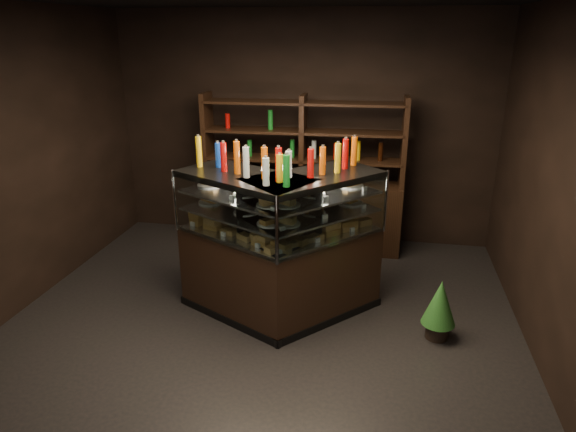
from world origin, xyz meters
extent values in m
plane|color=black|center=(0.00, 0.00, 0.00)|extent=(5.00, 5.00, 0.00)
cube|color=black|center=(0.00, 2.50, 1.50)|extent=(5.00, 0.02, 3.00)
cube|color=black|center=(0.00, -2.50, 1.50)|extent=(5.00, 0.02, 3.00)
cube|color=black|center=(2.50, 0.00, 1.50)|extent=(0.02, 5.00, 3.00)
cube|color=black|center=(-2.50, 0.00, 1.50)|extent=(0.02, 5.00, 3.00)
cube|color=black|center=(0.45, 0.41, 0.43)|extent=(1.37, 1.40, 0.85)
cube|color=black|center=(0.45, 0.41, 0.04)|extent=(1.41, 1.45, 0.08)
cube|color=black|center=(0.45, 0.41, 1.43)|extent=(1.37, 1.40, 0.06)
cube|color=silver|center=(0.45, 0.41, 0.86)|extent=(1.29, 1.33, 0.02)
cube|color=silver|center=(0.45, 0.41, 1.07)|extent=(1.29, 1.33, 0.02)
cube|color=silver|center=(0.45, 0.41, 1.25)|extent=(1.29, 1.33, 0.02)
cube|color=white|center=(0.70, 0.18, 1.16)|extent=(0.89, 0.97, 0.60)
cylinder|color=silver|center=(1.13, 0.67, 1.16)|extent=(0.03, 0.03, 0.62)
cylinder|color=silver|center=(0.25, -0.29, 1.16)|extent=(0.03, 0.03, 0.62)
cube|color=black|center=(-0.18, 0.30, 0.43)|extent=(1.46, 1.19, 0.85)
cube|color=black|center=(-0.18, 0.30, 0.04)|extent=(1.51, 1.22, 0.08)
cube|color=black|center=(-0.18, 0.30, 1.43)|extent=(1.46, 1.19, 0.06)
cube|color=silver|center=(-0.18, 0.30, 0.86)|extent=(1.39, 1.12, 0.02)
cube|color=silver|center=(-0.18, 0.30, 1.07)|extent=(1.39, 1.12, 0.02)
cube|color=silver|center=(-0.18, 0.30, 1.25)|extent=(1.39, 1.12, 0.02)
cube|color=white|center=(-0.34, 0.01, 1.16)|extent=(1.16, 0.62, 0.60)
cylinder|color=silver|center=(0.25, -0.29, 1.16)|extent=(0.03, 0.03, 0.62)
cylinder|color=silver|center=(-0.91, 0.32, 1.16)|extent=(0.03, 0.03, 0.62)
cube|color=#BB7D43|center=(0.10, -0.01, 0.90)|extent=(0.19, 0.19, 0.06)
cube|color=#BB7D43|center=(0.25, 0.15, 0.90)|extent=(0.19, 0.19, 0.06)
cube|color=#BB7D43|center=(0.40, 0.31, 0.90)|extent=(0.19, 0.19, 0.06)
cube|color=#BB7D43|center=(0.55, 0.47, 0.90)|extent=(0.19, 0.19, 0.06)
cube|color=#BB7D43|center=(0.70, 0.63, 0.90)|extent=(0.19, 0.19, 0.06)
cube|color=#BB7D43|center=(0.85, 0.79, 0.90)|extent=(0.19, 0.19, 0.06)
cylinder|color=white|center=(0.11, 0.05, 1.08)|extent=(0.24, 0.24, 0.02)
cube|color=#BB7D43|center=(0.11, 0.05, 1.12)|extent=(0.18, 0.18, 0.05)
cylinder|color=white|center=(0.45, 0.41, 1.08)|extent=(0.24, 0.24, 0.02)
cube|color=#BB7D43|center=(0.45, 0.41, 1.12)|extent=(0.18, 0.18, 0.05)
cylinder|color=white|center=(0.79, 0.78, 1.08)|extent=(0.24, 0.24, 0.02)
cube|color=#BB7D43|center=(0.79, 0.78, 1.12)|extent=(0.18, 0.18, 0.05)
cylinder|color=white|center=(0.11, 0.05, 1.26)|extent=(0.24, 0.24, 0.02)
cube|color=#BB7D43|center=(0.11, 0.05, 1.30)|extent=(0.18, 0.18, 0.05)
cylinder|color=white|center=(0.45, 0.41, 1.26)|extent=(0.24, 0.24, 0.02)
cube|color=#BB7D43|center=(0.45, 0.41, 1.30)|extent=(0.18, 0.18, 0.05)
cylinder|color=white|center=(0.79, 0.78, 1.26)|extent=(0.24, 0.24, 0.02)
cube|color=#BB7D43|center=(0.79, 0.78, 1.30)|extent=(0.18, 0.18, 0.05)
cube|color=#BB7D43|center=(-0.68, 0.53, 0.90)|extent=(0.20, 0.16, 0.06)
cube|color=#BB7D43|center=(-0.49, 0.43, 0.90)|extent=(0.20, 0.16, 0.06)
cube|color=#BB7D43|center=(-0.29, 0.33, 0.90)|extent=(0.20, 0.16, 0.06)
cube|color=#BB7D43|center=(-0.10, 0.22, 0.90)|extent=(0.20, 0.16, 0.06)
cube|color=#BB7D43|center=(0.10, 0.12, 0.90)|extent=(0.20, 0.16, 0.06)
cube|color=#BB7D43|center=(0.29, 0.02, 0.90)|extent=(0.20, 0.16, 0.06)
cylinder|color=white|center=(-0.62, 0.53, 1.08)|extent=(0.24, 0.24, 0.02)
cube|color=#BB7D43|center=(-0.62, 0.53, 1.12)|extent=(0.19, 0.15, 0.05)
cylinder|color=white|center=(-0.18, 0.30, 1.08)|extent=(0.24, 0.24, 0.02)
cube|color=#BB7D43|center=(-0.18, 0.30, 1.12)|extent=(0.19, 0.15, 0.05)
cylinder|color=white|center=(0.26, 0.07, 1.08)|extent=(0.24, 0.24, 0.02)
cube|color=#BB7D43|center=(0.26, 0.07, 1.12)|extent=(0.19, 0.15, 0.05)
cylinder|color=white|center=(-0.62, 0.53, 1.26)|extent=(0.24, 0.24, 0.02)
cube|color=#BB7D43|center=(-0.62, 0.53, 1.30)|extent=(0.19, 0.15, 0.05)
cylinder|color=white|center=(-0.18, 0.30, 1.26)|extent=(0.24, 0.24, 0.02)
cube|color=#BB7D43|center=(-0.18, 0.30, 1.30)|extent=(0.19, 0.15, 0.05)
cylinder|color=white|center=(0.26, 0.07, 1.26)|extent=(0.24, 0.24, 0.02)
cube|color=#BB7D43|center=(0.26, 0.07, 1.30)|extent=(0.19, 0.15, 0.05)
cylinder|color=black|center=(0.08, 0.01, 1.60)|extent=(0.06, 0.06, 0.28)
cylinder|color=silver|center=(0.08, 0.01, 1.75)|extent=(0.03, 0.03, 0.02)
cylinder|color=#147223|center=(0.18, 0.12, 1.60)|extent=(0.06, 0.06, 0.28)
cylinder|color=silver|center=(0.18, 0.12, 1.75)|extent=(0.03, 0.03, 0.02)
cylinder|color=#D8590A|center=(0.29, 0.24, 1.60)|extent=(0.06, 0.06, 0.28)
cylinder|color=silver|center=(0.29, 0.24, 1.75)|extent=(0.03, 0.03, 0.02)
cylinder|color=#B20C0A|center=(0.40, 0.35, 1.60)|extent=(0.06, 0.06, 0.28)
cylinder|color=silver|center=(0.40, 0.35, 1.75)|extent=(0.03, 0.03, 0.02)
cylinder|color=silver|center=(0.50, 0.47, 1.60)|extent=(0.06, 0.06, 0.28)
cylinder|color=silver|center=(0.50, 0.47, 1.75)|extent=(0.03, 0.03, 0.02)
cylinder|color=#0F38B2|center=(0.61, 0.59, 1.60)|extent=(0.06, 0.06, 0.28)
cylinder|color=silver|center=(0.61, 0.59, 1.75)|extent=(0.03, 0.03, 0.02)
cylinder|color=yellow|center=(0.71, 0.70, 1.60)|extent=(0.06, 0.06, 0.28)
cylinder|color=silver|center=(0.71, 0.70, 1.75)|extent=(0.03, 0.03, 0.02)
cylinder|color=black|center=(0.82, 0.82, 1.60)|extent=(0.06, 0.06, 0.28)
cylinder|color=silver|center=(0.82, 0.82, 1.75)|extent=(0.03, 0.03, 0.02)
cylinder|color=black|center=(-0.67, 0.56, 1.60)|extent=(0.06, 0.06, 0.28)
cylinder|color=silver|center=(-0.67, 0.56, 1.75)|extent=(0.03, 0.03, 0.02)
cylinder|color=#147223|center=(-0.53, 0.49, 1.60)|extent=(0.06, 0.06, 0.28)
cylinder|color=silver|center=(-0.53, 0.49, 1.75)|extent=(0.03, 0.03, 0.02)
cylinder|color=#D8590A|center=(-0.39, 0.41, 1.60)|extent=(0.06, 0.06, 0.28)
cylinder|color=silver|center=(-0.39, 0.41, 1.75)|extent=(0.03, 0.03, 0.02)
cylinder|color=#B20C0A|center=(-0.25, 0.34, 1.60)|extent=(0.06, 0.06, 0.28)
cylinder|color=silver|center=(-0.25, 0.34, 1.75)|extent=(0.03, 0.03, 0.02)
cylinder|color=silver|center=(-0.11, 0.27, 1.60)|extent=(0.06, 0.06, 0.28)
cylinder|color=silver|center=(-0.11, 0.27, 1.75)|extent=(0.03, 0.03, 0.02)
cylinder|color=#0F38B2|center=(0.03, 0.19, 1.60)|extent=(0.06, 0.06, 0.28)
cylinder|color=silver|center=(0.03, 0.19, 1.75)|extent=(0.03, 0.03, 0.02)
cylinder|color=yellow|center=(0.17, 0.12, 1.60)|extent=(0.06, 0.06, 0.28)
cylinder|color=silver|center=(0.17, 0.12, 1.75)|extent=(0.03, 0.03, 0.02)
cylinder|color=black|center=(0.31, 0.05, 1.60)|extent=(0.06, 0.06, 0.28)
cylinder|color=silver|center=(0.31, 0.05, 1.75)|extent=(0.03, 0.03, 0.02)
cylinder|color=black|center=(1.68, 0.16, 0.08)|extent=(0.21, 0.21, 0.16)
cone|color=#175220|center=(1.68, 0.16, 0.37)|extent=(0.31, 0.31, 0.44)
cone|color=#175220|center=(1.68, 0.16, 0.52)|extent=(0.24, 0.24, 0.31)
cube|color=black|center=(0.09, 2.05, 0.45)|extent=(2.53, 0.50, 0.90)
cube|color=black|center=(-1.15, 2.01, 1.45)|extent=(0.07, 0.38, 1.10)
cube|color=black|center=(0.09, 2.05, 1.45)|extent=(0.07, 0.38, 1.10)
cube|color=black|center=(1.32, 2.09, 1.45)|extent=(0.07, 0.38, 1.10)
cube|color=black|center=(0.09, 2.05, 1.20)|extent=(2.48, 0.46, 0.03)
cube|color=black|center=(0.09, 2.05, 1.55)|extent=(2.48, 0.46, 0.03)
cube|color=black|center=(0.09, 2.05, 1.90)|extent=(2.48, 0.46, 0.03)
cylinder|color=black|center=(-0.87, 2.02, 1.32)|extent=(0.06, 0.06, 0.22)
cylinder|color=#147223|center=(-0.60, 2.03, 1.32)|extent=(0.06, 0.06, 0.22)
cylinder|color=#D8590A|center=(-0.33, 2.04, 1.32)|extent=(0.06, 0.06, 0.22)
cylinder|color=#B20C0A|center=(-0.05, 2.05, 1.32)|extent=(0.06, 0.06, 0.22)
cylinder|color=silver|center=(0.22, 2.05, 1.32)|extent=(0.06, 0.06, 0.22)
cylinder|color=#0F38B2|center=(0.50, 2.06, 1.32)|extent=(0.06, 0.06, 0.22)
cylinder|color=yellow|center=(0.77, 2.07, 1.32)|extent=(0.06, 0.06, 0.22)
cylinder|color=black|center=(1.04, 2.08, 1.32)|extent=(0.06, 0.06, 0.22)
camera|label=1|loc=(1.09, -4.18, 2.74)|focal=32.00mm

